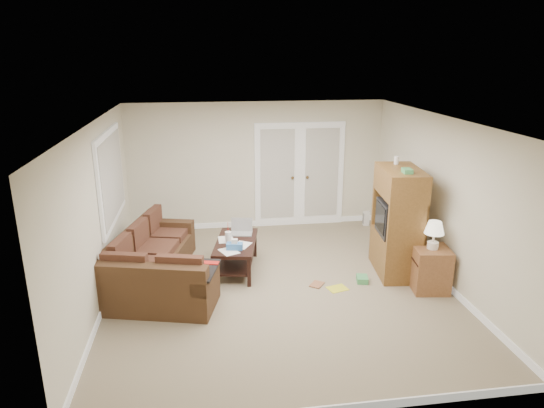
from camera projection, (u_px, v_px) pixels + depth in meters
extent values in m
plane|color=gray|center=(279.00, 287.00, 7.32)|extent=(5.50, 5.50, 0.00)
cube|color=silver|center=(279.00, 121.00, 6.57)|extent=(5.00, 5.50, 0.02)
cube|color=beige|center=(98.00, 216.00, 6.60)|extent=(0.02, 5.50, 2.50)
cube|color=beige|center=(443.00, 201.00, 7.29)|extent=(0.02, 5.50, 2.50)
cube|color=beige|center=(257.00, 166.00, 9.54)|extent=(5.00, 0.02, 2.50)
cube|color=beige|center=(327.00, 301.00, 4.35)|extent=(5.00, 0.02, 2.50)
cube|color=silver|center=(277.00, 177.00, 9.64)|extent=(0.90, 0.04, 2.13)
cube|color=silver|center=(321.00, 175.00, 9.76)|extent=(0.90, 0.04, 2.13)
cube|color=silver|center=(277.00, 174.00, 9.60)|extent=(0.68, 0.02, 1.80)
cube|color=silver|center=(322.00, 173.00, 9.72)|extent=(0.68, 0.02, 1.80)
cube|color=silver|center=(111.00, 177.00, 7.46)|extent=(0.04, 1.92, 1.42)
cube|color=silver|center=(112.00, 177.00, 7.46)|extent=(0.02, 1.74, 1.24)
cube|color=#49301C|center=(154.00, 262.00, 7.72)|extent=(1.29, 2.19, 0.37)
cube|color=#49301C|center=(134.00, 239.00, 7.64)|extent=(0.72, 2.04, 0.38)
cube|color=#49301C|center=(171.00, 226.00, 8.51)|extent=(0.83, 0.41, 0.20)
cube|color=#543021|center=(157.00, 248.00, 7.64)|extent=(1.01, 2.03, 0.11)
cube|color=#49301C|center=(157.00, 294.00, 6.71)|extent=(1.75, 1.18, 0.37)
cube|color=#49301C|center=(148.00, 279.00, 6.32)|extent=(1.61, 0.61, 0.38)
cube|color=#49301C|center=(205.00, 278.00, 6.55)|extent=(0.41, 0.83, 0.20)
cube|color=#543021|center=(158.00, 276.00, 6.70)|extent=(1.60, 0.90, 0.11)
cube|color=black|center=(205.00, 270.00, 6.52)|extent=(0.45, 0.76, 0.03)
cube|color=#B61813|center=(208.00, 263.00, 6.70)|extent=(0.30, 0.17, 0.02)
cube|color=black|center=(236.00, 243.00, 7.75)|extent=(0.83, 1.32, 0.06)
cube|color=black|center=(236.00, 260.00, 7.84)|extent=(0.73, 1.21, 0.03)
cylinder|color=white|center=(228.00, 237.00, 7.67)|extent=(0.10, 0.10, 0.18)
cylinder|color=#B61813|center=(228.00, 227.00, 7.62)|extent=(0.01, 0.01, 0.16)
cube|color=#376FB3|center=(235.00, 246.00, 7.41)|extent=(0.27, 0.18, 0.10)
cube|color=white|center=(235.00, 244.00, 7.63)|extent=(0.52, 0.73, 0.00)
cube|color=brown|center=(395.00, 253.00, 7.75)|extent=(0.70, 1.12, 0.64)
cube|color=brown|center=(401.00, 182.00, 7.40)|extent=(0.70, 1.12, 0.43)
cube|color=black|center=(396.00, 219.00, 7.57)|extent=(0.58, 0.69, 0.53)
cube|color=black|center=(380.00, 217.00, 7.56)|extent=(0.07, 0.55, 0.43)
cube|color=#469A57|center=(407.00, 171.00, 7.07)|extent=(0.15, 0.20, 0.06)
cylinder|color=white|center=(396.00, 160.00, 7.62)|extent=(0.07, 0.07, 0.13)
cube|color=brown|center=(430.00, 269.00, 7.14)|extent=(0.57, 0.57, 0.66)
cylinder|color=white|center=(433.00, 245.00, 7.03)|extent=(0.16, 0.16, 0.10)
cylinder|color=white|center=(434.00, 237.00, 6.99)|extent=(0.03, 0.03, 0.14)
cone|color=white|center=(435.00, 228.00, 6.95)|extent=(0.28, 0.28, 0.18)
cube|color=white|center=(366.00, 218.00, 9.89)|extent=(0.12, 0.10, 0.29)
cube|color=yellow|center=(337.00, 288.00, 7.26)|extent=(0.34, 0.30, 0.01)
cube|color=#469A57|center=(362.00, 279.00, 7.47)|extent=(0.21, 0.25, 0.09)
imported|color=brown|center=(312.00, 283.00, 7.41)|extent=(0.27, 0.29, 0.02)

